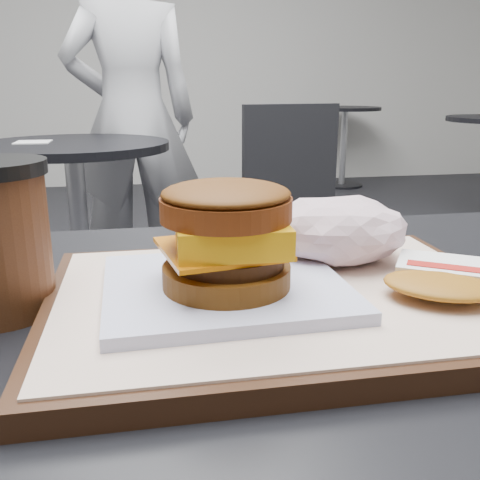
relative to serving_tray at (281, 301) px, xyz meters
name	(u,v)px	position (x,y,z in m)	size (l,w,h in m)	color
serving_tray	(281,301)	(0.00, 0.00, 0.00)	(0.38, 0.28, 0.02)	black
breakfast_sandwich	(226,249)	(-0.05, -0.01, 0.05)	(0.20, 0.18, 0.09)	white
hash_brown	(448,279)	(0.13, -0.03, 0.02)	(0.14, 0.13, 0.02)	white
crumpled_wrapper	(337,230)	(0.07, 0.06, 0.04)	(0.14, 0.11, 0.06)	silver
neighbor_table	(77,196)	(-0.36, 1.65, -0.23)	(0.70, 0.70, 0.75)	black
napkin	(33,142)	(-0.49, 1.65, -0.03)	(0.12, 0.12, 0.00)	silver
neighbor_chair	(260,199)	(0.35, 1.66, -0.27)	(0.63, 0.48, 0.88)	#A6A6AB
patron	(132,118)	(-0.14, 2.09, 0.03)	(0.59, 0.39, 1.61)	silver
bg_table_far	(344,127)	(1.79, 4.50, -0.22)	(0.66, 0.66, 0.75)	black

